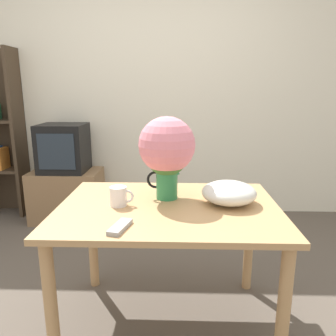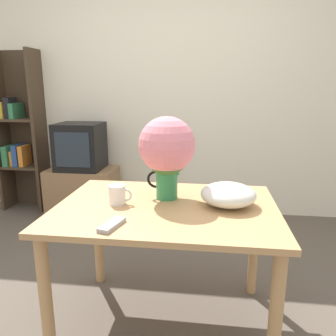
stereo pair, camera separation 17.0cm
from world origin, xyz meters
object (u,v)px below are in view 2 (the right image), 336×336
Objects in this scene: coffee_mug at (118,195)px; tv_set at (80,146)px; flower_vase at (167,150)px; white_bowl at (228,195)px.

tv_set is (-0.83, 1.53, -0.02)m from coffee_mug.
flower_vase is 3.64× the size of coffee_mug.
coffee_mug is 1.74m from tv_set.
coffee_mug is 0.43× the size of white_bowl.
tv_set is (-1.08, 1.40, -0.25)m from flower_vase.
tv_set is at bearing 133.79° from white_bowl.
flower_vase is at bearing 167.17° from white_bowl.
flower_vase is 0.36m from coffee_mug.
tv_set reaches higher than white_bowl.
flower_vase reaches higher than tv_set.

